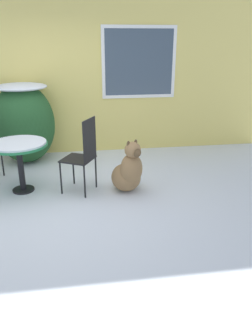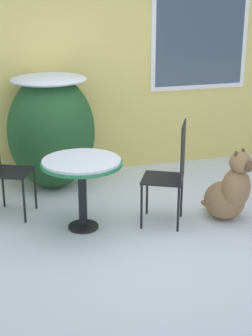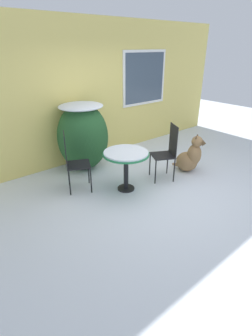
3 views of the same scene
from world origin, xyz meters
name	(u,v)px [view 2 (image 2 of 3)]	position (x,y,z in m)	size (l,w,h in m)	color
ground_plane	(144,241)	(0.00, 0.00, 0.00)	(16.00, 16.00, 0.00)	silver
house_wall	(95,59)	(0.08, 2.20, 1.48)	(8.00, 0.10, 2.95)	#E5D16B
shrub_left	(51,129)	(-0.59, 1.73, 0.73)	(1.05, 1.00, 1.39)	#235128
patio_table	(82,170)	(-0.50, 0.46, 0.63)	(0.81, 0.81, 0.73)	black
patio_chair_near_table	(3,163)	(-1.22, 1.05, 0.58)	(0.54, 0.54, 1.08)	black
patio_chair_far_side	(171,170)	(0.39, 0.30, 0.58)	(0.55, 0.55, 1.08)	black
dog	(229,193)	(1.01, 0.21, 0.30)	(0.57, 0.63, 0.80)	#937047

